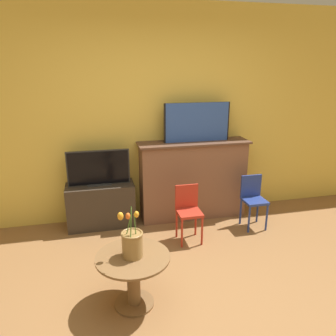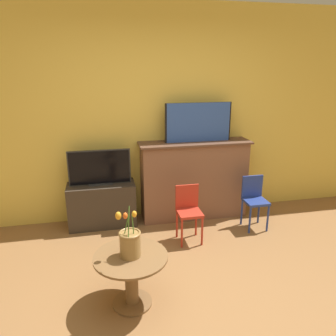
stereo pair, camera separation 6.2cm
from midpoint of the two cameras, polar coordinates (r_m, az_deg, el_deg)
ground_plane at (r=2.89m, az=6.11°, el=-25.38°), size 14.00×14.00×0.00m
wall_back at (r=4.23m, az=-2.83°, el=9.14°), size 8.00×0.06×2.70m
fireplace_mantel at (r=4.34m, az=3.94°, el=-1.84°), size 1.44×0.39×1.03m
painting at (r=4.17m, az=4.67°, el=7.94°), size 0.86×0.03×0.49m
tv_stand at (r=4.24m, az=-11.99°, el=-6.36°), size 0.83×0.35×0.55m
tv_monitor at (r=4.08m, az=-12.42°, el=-0.06°), size 0.75×0.12×0.44m
chair_red at (r=3.79m, az=3.07°, el=-7.10°), size 0.27×0.27×0.65m
chair_blue at (r=4.23m, az=14.18°, el=-4.97°), size 0.27×0.27×0.65m
side_table at (r=2.88m, az=-6.70°, el=-17.71°), size 0.62×0.62×0.47m
vase_tulips at (r=2.72m, az=-6.95°, el=-12.77°), size 0.20×0.24×0.45m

